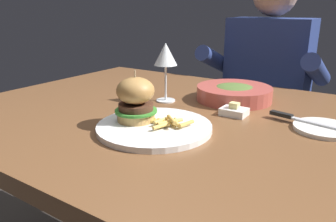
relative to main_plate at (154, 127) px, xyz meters
The scene contains 10 objects.
dining_table 0.18m from the main_plate, 108.95° to the left, with size 1.23×0.94×0.74m.
main_plate is the anchor object (origin of this frame).
burger_sandwich 0.08m from the main_plate, behind, with size 0.11×0.11×0.13m.
fries_pile 0.04m from the main_plate, 20.24° to the left, with size 0.11×0.09×0.02m.
wine_glass 0.29m from the main_plate, 117.88° to the left, with size 0.07×0.07×0.18m.
bread_plate 0.41m from the main_plate, 33.17° to the left, with size 0.14×0.14×0.01m, color white.
table_knife 0.38m from the main_plate, 38.58° to the left, with size 0.22×0.06×0.01m.
butter_dish 0.24m from the main_plate, 61.51° to the left, with size 0.07×0.05×0.04m.
soup_bowl 0.36m from the main_plate, 81.16° to the left, with size 0.24×0.24×0.05m.
diner_person 0.91m from the main_plate, 90.09° to the left, with size 0.51×0.36×1.18m.
Camera 1 is at (0.49, -0.75, 1.03)m, focal length 35.00 mm.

